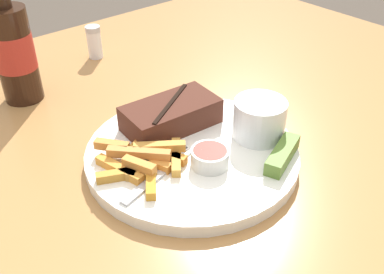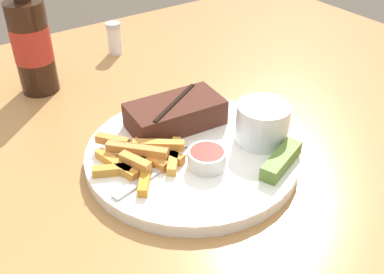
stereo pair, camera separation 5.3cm
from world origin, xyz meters
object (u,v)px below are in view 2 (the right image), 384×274
Objects in this scene: pickle_spear at (281,160)px; coleslaw_cup at (263,121)px; dinner_plate at (192,154)px; dipping_sauce_cup at (207,158)px; salt_shaker at (114,38)px; fork_utensil at (151,174)px; beer_bottle at (31,42)px; steak_portion at (175,114)px.

coleslaw_cup is at bearing 71.86° from pickle_spear.
dipping_sauce_cup reaches higher than dinner_plate.
salt_shaker reaches higher than dipping_sauce_cup.
salt_shaker is at bearing 56.44° from fork_utensil.
dinner_plate is 0.35m from beer_bottle.
fork_utensil is at bearing -110.58° from salt_shaker.
beer_bottle reaches higher than salt_shaker.
beer_bottle reaches higher than steak_portion.
dinner_plate is 0.11m from coleslaw_cup.
steak_portion is at bearing -64.98° from beer_bottle.
steak_portion is 0.11m from dipping_sauce_cup.
steak_portion is 2.23× the size of salt_shaker.
pickle_spear is (0.07, -0.10, 0.02)m from dinner_plate.
coleslaw_cup is at bearing -60.93° from beer_bottle.
dipping_sauce_cup is 0.10m from pickle_spear.
fork_utensil is (-0.08, -0.02, 0.01)m from dinner_plate.
fork_utensil is 0.35m from beer_bottle.
steak_portion reaches higher than dinner_plate.
beer_bottle is (-0.10, 0.32, 0.08)m from dinner_plate.
dipping_sauce_cup is 0.43m from salt_shaker.
dinner_plate is 3.97× the size of coleslaw_cup.
pickle_spear is (0.06, -0.16, -0.01)m from steak_portion.
coleslaw_cup is 0.29× the size of beer_bottle.
beer_bottle is (-0.03, 0.34, 0.07)m from fork_utensil.
dinner_plate is 2.04× the size of steak_portion.
fork_utensil is at bearing -85.12° from beer_bottle.
steak_portion is 2.86× the size of dipping_sauce_cup.
beer_bottle is at bearing 105.36° from dipping_sauce_cup.
dinner_plate is at bearing -102.81° from steak_portion.
beer_bottle reaches higher than coleslaw_cup.
dipping_sauce_cup is (-0.01, -0.04, 0.02)m from dinner_plate.
fork_utensil is at bearing -167.02° from dinner_plate.
beer_bottle is (-0.10, 0.36, 0.06)m from dipping_sauce_cup.
beer_bottle is at bearing -160.45° from salt_shaker.
steak_portion is at bearing 109.96° from pickle_spear.
coleslaw_cup is 0.42m from salt_shaker.
salt_shaker is (0.06, 0.32, -0.00)m from steak_portion.
pickle_spear is (0.08, -0.06, -0.00)m from dipping_sauce_cup.
coleslaw_cup is at bearing -19.69° from fork_utensil.
dipping_sauce_cup is (-0.02, -0.11, -0.01)m from steak_portion.
beer_bottle reaches higher than dipping_sauce_cup.
steak_portion is (0.01, 0.06, 0.03)m from dinner_plate.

